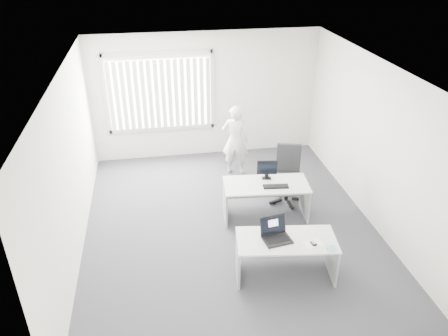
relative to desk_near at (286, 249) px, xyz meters
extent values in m
plane|color=#4E4E56|center=(-0.58, 1.32, -0.48)|extent=(6.00, 6.00, 0.00)
cube|color=silver|center=(-0.58, 4.32, 0.92)|extent=(5.00, 0.02, 2.80)
cube|color=silver|center=(-0.58, -1.68, 0.92)|extent=(5.00, 0.02, 2.80)
cube|color=silver|center=(-3.08, 1.32, 0.92)|extent=(0.02, 6.00, 2.80)
cube|color=silver|center=(1.92, 1.32, 0.92)|extent=(0.02, 6.00, 2.80)
cube|color=white|center=(-0.58, 1.32, 2.32)|extent=(5.00, 6.00, 0.02)
cube|color=beige|center=(-1.58, 4.28, 1.07)|extent=(2.32, 0.06, 1.76)
cube|color=silver|center=(0.00, 0.00, 0.17)|extent=(1.53, 0.87, 0.03)
cube|color=#A1A1A3|center=(-0.70, 0.10, -0.16)|extent=(0.12, 0.62, 0.63)
cube|color=#A1A1A3|center=(0.70, -0.10, -0.16)|extent=(0.12, 0.62, 0.63)
cube|color=silver|center=(0.10, 1.56, 0.19)|extent=(1.55, 0.83, 0.03)
cube|color=#A1A1A3|center=(-0.62, 1.63, -0.15)|extent=(0.10, 0.64, 0.65)
cube|color=#A1A1A3|center=(0.83, 1.49, -0.15)|extent=(0.10, 0.64, 0.65)
cylinder|color=black|center=(0.65, 2.02, -0.43)|extent=(0.77, 0.77, 0.08)
cylinder|color=black|center=(0.65, 2.02, -0.24)|extent=(0.07, 0.07, 0.48)
cube|color=black|center=(0.65, 2.02, 0.00)|extent=(0.59, 0.59, 0.07)
cube|color=black|center=(0.71, 2.23, 0.33)|extent=(0.46, 0.19, 0.57)
imported|color=silver|center=(-0.12, 3.27, 0.29)|extent=(0.64, 0.52, 1.53)
cube|color=white|center=(0.34, -0.15, 0.18)|extent=(0.30, 0.25, 0.00)
cube|color=white|center=(0.56, -0.34, 0.19)|extent=(0.17, 0.21, 0.01)
cube|color=black|center=(0.24, 1.43, 0.21)|extent=(0.45, 0.19, 0.02)
camera|label=1|loc=(-1.76, -4.84, 4.10)|focal=35.00mm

